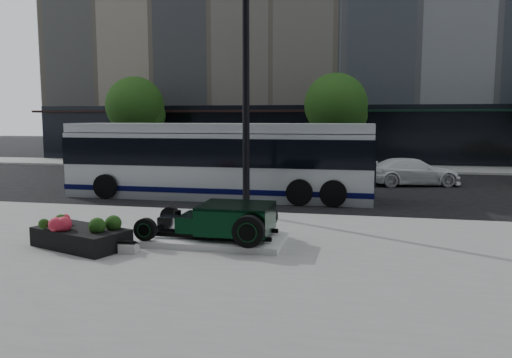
% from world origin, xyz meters
% --- Properties ---
extents(ground, '(120.00, 120.00, 0.00)m').
position_xyz_m(ground, '(0.00, 0.00, 0.00)').
color(ground, black).
rests_on(ground, ground).
extents(sidewalk_near, '(70.00, 17.00, 0.12)m').
position_xyz_m(sidewalk_near, '(0.00, -10.50, 0.06)').
color(sidewalk_near, gray).
rests_on(sidewalk_near, ground).
extents(sidewalk_far, '(70.00, 4.00, 0.12)m').
position_xyz_m(sidewalk_far, '(0.00, 14.00, 0.06)').
color(sidewalk_far, gray).
rests_on(sidewalk_far, ground).
extents(street_trees, '(29.80, 3.80, 5.70)m').
position_xyz_m(street_trees, '(1.15, 13.07, 3.77)').
color(street_trees, black).
rests_on(street_trees, sidewalk_far).
extents(display_plinth, '(3.40, 1.80, 0.15)m').
position_xyz_m(display_plinth, '(-0.84, -6.12, 0.20)').
color(display_plinth, silver).
rests_on(display_plinth, sidewalk_near).
extents(hot_rod, '(3.22, 2.00, 0.81)m').
position_xyz_m(hot_rod, '(-0.50, -6.12, 0.70)').
color(hot_rod, black).
rests_on(hot_rod, display_plinth).
extents(info_plaque, '(0.42, 0.32, 0.31)m').
position_xyz_m(info_plaque, '(-2.45, -7.44, 0.24)').
color(info_plaque, silver).
rests_on(info_plaque, sidewalk_near).
extents(lamppost, '(0.40, 0.40, 7.25)m').
position_xyz_m(lamppost, '(-0.90, -2.45, 3.47)').
color(lamppost, black).
rests_on(lamppost, sidewalk_near).
extents(flower_planter, '(2.51, 1.83, 0.74)m').
position_xyz_m(flower_planter, '(-3.76, -7.24, 0.39)').
color(flower_planter, black).
rests_on(flower_planter, sidewalk_near).
extents(transit_bus, '(12.12, 2.88, 2.92)m').
position_xyz_m(transit_bus, '(-2.91, 1.37, 1.49)').
color(transit_bus, silver).
rests_on(transit_bus, ground).
extents(white_sedan, '(4.66, 2.78, 1.27)m').
position_xyz_m(white_sedan, '(4.97, 6.66, 0.63)').
color(white_sedan, white).
rests_on(white_sedan, ground).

